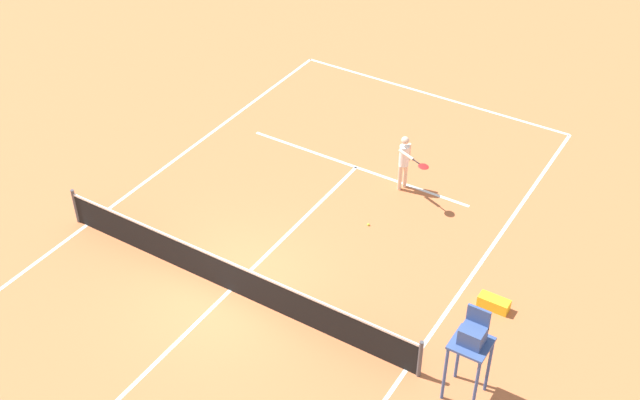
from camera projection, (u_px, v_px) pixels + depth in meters
ground_plane at (230, 290)px, 20.31m from camera, size 60.00×60.00×0.00m
court_lines at (230, 290)px, 20.30m from camera, size 9.89×23.00×0.01m
tennis_net at (229, 275)px, 20.01m from camera, size 10.49×0.10×1.07m
player_serving at (405, 159)px, 23.07m from camera, size 1.19×0.94×1.75m
tennis_ball at (368, 225)px, 22.33m from camera, size 0.07×0.07×0.07m
umpire_chair at (472, 342)px, 16.76m from camera, size 0.80×0.80×2.41m
equipment_bag at (494, 303)px, 19.73m from camera, size 0.76×0.32×0.30m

